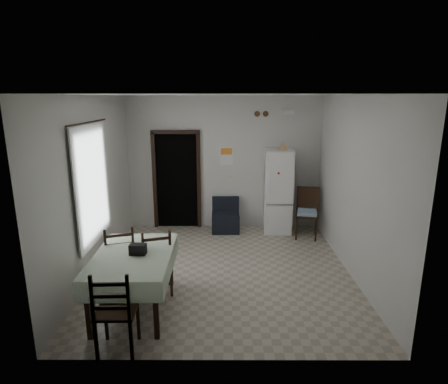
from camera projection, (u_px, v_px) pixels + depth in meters
name	position (u px, v px, depth m)	size (l,w,h in m)	color
ground	(224.00, 270.00, 6.38)	(4.50, 4.50, 0.00)	#B4A793
ceiling	(224.00, 95.00, 5.67)	(4.20, 4.50, 0.02)	white
wall_back	(224.00, 163.00, 8.20)	(4.20, 0.02, 2.90)	silver
wall_front	(223.00, 239.00, 3.84)	(4.20, 0.02, 2.90)	silver
wall_left	(94.00, 188.00, 6.03)	(0.02, 4.50, 2.90)	silver
wall_right	(354.00, 188.00, 6.02)	(0.02, 4.50, 2.90)	silver
doorway	(178.00, 179.00, 8.50)	(1.06, 0.52, 2.22)	black
window_recess	(86.00, 184.00, 5.81)	(0.10, 1.20, 1.60)	silver
curtain	(93.00, 184.00, 5.81)	(0.02, 1.45, 1.85)	silver
curtain_rod	(88.00, 122.00, 5.58)	(0.02, 0.02, 1.60)	black
calendar	(226.00, 156.00, 8.15)	(0.28, 0.02, 0.40)	white
calendar_image	(226.00, 151.00, 8.12)	(0.24, 0.01, 0.14)	orange
light_switch	(231.00, 179.00, 8.28)	(0.08, 0.02, 0.12)	beige
vent_left	(257.00, 114.00, 7.92)	(0.12, 0.12, 0.03)	brown
vent_right	(266.00, 114.00, 7.92)	(0.12, 0.12, 0.03)	brown
emergency_light	(288.00, 112.00, 7.89)	(0.25, 0.07, 0.09)	white
fridge	(278.00, 191.00, 8.03)	(0.58, 0.58, 1.80)	white
tan_cone	(283.00, 146.00, 7.72)	(0.23, 0.23, 0.19)	tan
navy_seat	(225.00, 215.00, 8.16)	(0.59, 0.58, 0.72)	black
corner_chair	(307.00, 214.00, 7.74)	(0.45, 0.45, 1.04)	black
dining_table	(134.00, 282.00, 5.14)	(1.03, 1.56, 0.81)	#B2C6A9
black_bag	(138.00, 249.00, 5.02)	(0.22, 0.13, 0.14)	black
dining_chair_far_left	(120.00, 257.00, 5.65)	(0.45, 0.45, 1.04)	black
dining_chair_far_right	(156.00, 260.00, 5.55)	(0.44, 0.44, 1.03)	black
dining_chair_near_head	(116.00, 309.00, 4.25)	(0.45, 0.45, 1.05)	black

